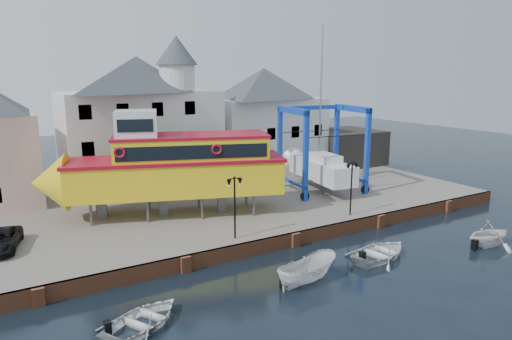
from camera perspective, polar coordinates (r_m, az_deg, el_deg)
ground at (r=31.86m, az=4.88°, el=-9.54°), size 140.00×140.00×0.00m
hardstanding at (r=40.68m, az=-4.07°, el=-3.96°), size 44.00×22.00×1.00m
quay_wall at (r=31.76m, az=4.79°, el=-8.65°), size 44.00×0.47×1.00m
building_white_main at (r=44.48m, az=-14.16°, el=6.07°), size 14.00×8.30×14.00m
building_white_right at (r=50.71m, az=0.96°, el=6.29°), size 12.00×8.00×11.20m
shed_dark at (r=55.47m, az=10.91°, el=2.82°), size 8.00×7.00×4.00m
lamp_post_left at (r=29.53m, az=-2.69°, el=-2.73°), size 1.12×0.32×4.20m
lamp_post_right at (r=35.16m, az=11.89°, el=-0.57°), size 1.12×0.32×4.20m
tour_boat at (r=35.02m, az=-11.63°, el=0.41°), size 18.85×10.06×8.02m
travel_lift at (r=43.10m, az=7.62°, el=0.95°), size 7.62×10.10×14.88m
van at (r=32.41m, az=-29.40°, el=-7.69°), size 3.00×4.79×1.24m
motorboat_a at (r=26.87m, az=6.36°, el=-13.85°), size 4.48×2.23×1.66m
motorboat_b at (r=31.06m, az=15.28°, el=-10.53°), size 5.27×4.20×0.98m
motorboat_c at (r=35.77m, az=27.05°, el=-8.42°), size 4.06×3.61×1.96m
motorboat_d at (r=23.30m, az=-13.94°, el=-18.49°), size 5.36×4.85×0.91m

